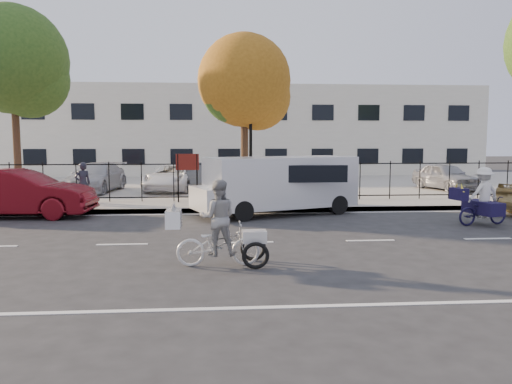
{
  "coord_description": "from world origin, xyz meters",
  "views": [
    {
      "loc": [
        -0.72,
        -11.8,
        2.47
      ],
      "look_at": [
        0.27,
        1.2,
        1.1
      ],
      "focal_mm": 35.0,
      "sensor_mm": 36.0,
      "label": 1
    }
  ],
  "objects": [
    {
      "name": "street_sign",
      "position": [
        -1.85,
        6.8,
        1.42
      ],
      "size": [
        0.85,
        0.06,
        1.8
      ],
      "color": "black",
      "rests_on": "sidewalk"
    },
    {
      "name": "lot_car_a",
      "position": [
        -6.17,
        10.87,
        0.79
      ],
      "size": [
        2.32,
        4.62,
        1.29
      ],
      "primitive_type": "imported",
      "rotation": [
        0.0,
        0.0,
        -0.12
      ],
      "color": "#ADAFB5",
      "rests_on": "parking_lot"
    },
    {
      "name": "road_markings",
      "position": [
        0.0,
        0.0,
        0.01
      ],
      "size": [
        60.0,
        9.52,
        0.01
      ],
      "primitive_type": null,
      "color": "silver",
      "rests_on": "ground"
    },
    {
      "name": "tree_mid",
      "position": [
        0.44,
        7.36,
        4.52
      ],
      "size": [
        3.56,
        3.53,
        6.46
      ],
      "color": "#442D1D",
      "rests_on": "ground"
    },
    {
      "name": "zebra_trike",
      "position": [
        -0.73,
        -2.16,
        0.66
      ],
      "size": [
        1.98,
        0.75,
        1.71
      ],
      "rotation": [
        0.0,
        0.0,
        1.58
      ],
      "color": "silver",
      "rests_on": "ground"
    },
    {
      "name": "pedestrian",
      "position": [
        -5.55,
        6.38,
        0.91
      ],
      "size": [
        0.67,
        0.6,
        1.53
      ],
      "primitive_type": "imported",
      "rotation": [
        0.0,
        0.0,
        3.68
      ],
      "color": "black",
      "rests_on": "sidewalk"
    },
    {
      "name": "lot_car_b",
      "position": [
        -2.73,
        11.11,
        0.76
      ],
      "size": [
        2.87,
        4.69,
        1.22
      ],
      "primitive_type": "imported",
      "rotation": [
        0.0,
        0.0,
        -0.21
      ],
      "color": "white",
      "rests_on": "parking_lot"
    },
    {
      "name": "tree_west",
      "position": [
        -8.34,
        8.26,
        5.3
      ],
      "size": [
        4.13,
        4.13,
        7.57
      ],
      "color": "#442D1D",
      "rests_on": "ground"
    },
    {
      "name": "curb",
      "position": [
        0.0,
        5.05,
        0.07
      ],
      "size": [
        60.0,
        0.1,
        0.15
      ],
      "primitive_type": "cube",
      "color": "#A8A399",
      "rests_on": "ground"
    },
    {
      "name": "lot_car_c",
      "position": [
        -1.84,
        11.42,
        0.77
      ],
      "size": [
        2.14,
        3.97,
        1.24
      ],
      "primitive_type": "imported",
      "rotation": [
        0.0,
        0.0,
        0.23
      ],
      "color": "#4B4F52",
      "rests_on": "parking_lot"
    },
    {
      "name": "lot_car_d",
      "position": [
        9.8,
        10.53,
        0.77
      ],
      "size": [
        2.15,
        3.88,
        1.25
      ],
      "primitive_type": "imported",
      "rotation": [
        0.0,
        0.0,
        0.19
      ],
      "color": "#9A9AA1",
      "rests_on": "parking_lot"
    },
    {
      "name": "bull_bike",
      "position": [
        6.9,
        1.95,
        0.67
      ],
      "size": [
        1.86,
        1.3,
        1.68
      ],
      "rotation": [
        0.0,
        0.0,
        1.78
      ],
      "color": "#130F33",
      "rests_on": "ground"
    },
    {
      "name": "iron_fence",
      "position": [
        0.0,
        7.2,
        0.9
      ],
      "size": [
        58.0,
        0.06,
        1.5
      ],
      "primitive_type": null,
      "color": "black",
      "rests_on": "sidewalk"
    },
    {
      "name": "lamppost",
      "position": [
        0.5,
        6.8,
        3.11
      ],
      "size": [
        0.36,
        0.36,
        4.33
      ],
      "color": "black",
      "rests_on": "sidewalk"
    },
    {
      "name": "ground",
      "position": [
        0.0,
        0.0,
        0.0
      ],
      "size": [
        120.0,
        120.0,
        0.0
      ],
      "primitive_type": "plane",
      "color": "#333334"
    },
    {
      "name": "sidewalk",
      "position": [
        0.0,
        6.1,
        0.07
      ],
      "size": [
        60.0,
        2.2,
        0.15
      ],
      "primitive_type": "cube",
      "color": "#A8A399",
      "rests_on": "ground"
    },
    {
      "name": "red_sedan",
      "position": [
        -7.06,
        4.5,
        0.77
      ],
      "size": [
        4.72,
        1.81,
        1.54
      ],
      "primitive_type": "imported",
      "rotation": [
        0.0,
        0.0,
        1.53
      ],
      "color": "#5D0A12",
      "rests_on": "ground"
    },
    {
      "name": "parking_lot",
      "position": [
        0.0,
        15.0,
        0.07
      ],
      "size": [
        60.0,
        15.6,
        0.15
      ],
      "primitive_type": "cube",
      "color": "#A8A399",
      "rests_on": "ground"
    },
    {
      "name": "building",
      "position": [
        0.0,
        25.0,
        3.0
      ],
      "size": [
        34.0,
        10.0,
        6.0
      ],
      "primitive_type": "cube",
      "color": "silver",
      "rests_on": "ground"
    },
    {
      "name": "white_van",
      "position": [
        1.25,
        4.5,
        1.05
      ],
      "size": [
        5.81,
        3.42,
        1.9
      ],
      "rotation": [
        0.0,
        0.0,
        0.36
      ],
      "color": "white",
      "rests_on": "ground"
    }
  ]
}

